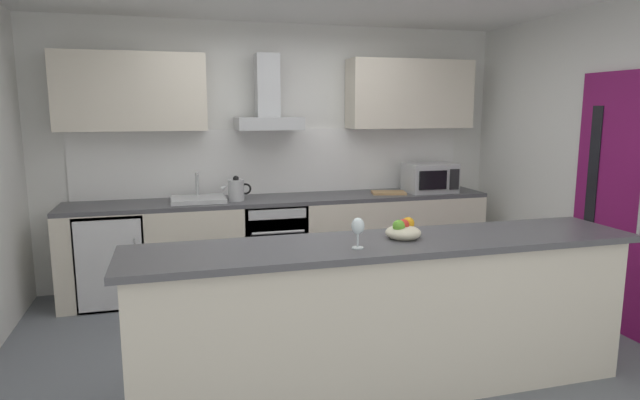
{
  "coord_description": "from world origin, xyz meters",
  "views": [
    {
      "loc": [
        -1.06,
        -3.6,
        1.76
      ],
      "look_at": [
        0.06,
        0.41,
        1.05
      ],
      "focal_mm": 30.1,
      "sensor_mm": 36.0,
      "label": 1
    }
  ],
  "objects_px": {
    "kettle": "(236,190)",
    "fruit_bowl": "(403,231)",
    "wine_glass": "(358,227)",
    "oven": "(272,243)",
    "microwave": "(430,178)",
    "refrigerator": "(113,257)",
    "sink": "(198,199)",
    "chopping_board": "(389,193)",
    "range_hood": "(268,106)"
  },
  "relations": [
    {
      "from": "oven",
      "to": "wine_glass",
      "type": "bearing_deg",
      "value": -87.93
    },
    {
      "from": "range_hood",
      "to": "chopping_board",
      "type": "bearing_deg",
      "value": -7.21
    },
    {
      "from": "sink",
      "to": "wine_glass",
      "type": "height_order",
      "value": "sink"
    },
    {
      "from": "sink",
      "to": "oven",
      "type": "bearing_deg",
      "value": -0.91
    },
    {
      "from": "sink",
      "to": "wine_glass",
      "type": "xyz_separation_m",
      "value": [
        0.78,
        -2.27,
        0.17
      ]
    },
    {
      "from": "refrigerator",
      "to": "wine_glass",
      "type": "relative_size",
      "value": 4.78
    },
    {
      "from": "range_hood",
      "to": "wine_glass",
      "type": "distance_m",
      "value": 2.49
    },
    {
      "from": "sink",
      "to": "fruit_bowl",
      "type": "bearing_deg",
      "value": -61.96
    },
    {
      "from": "oven",
      "to": "chopping_board",
      "type": "relative_size",
      "value": 2.35
    },
    {
      "from": "wine_glass",
      "to": "fruit_bowl",
      "type": "height_order",
      "value": "wine_glass"
    },
    {
      "from": "microwave",
      "to": "oven",
      "type": "bearing_deg",
      "value": 179.04
    },
    {
      "from": "microwave",
      "to": "kettle",
      "type": "bearing_deg",
      "value": -179.83
    },
    {
      "from": "refrigerator",
      "to": "wine_glass",
      "type": "xyz_separation_m",
      "value": [
        1.56,
        -2.26,
        0.67
      ]
    },
    {
      "from": "kettle",
      "to": "chopping_board",
      "type": "xyz_separation_m",
      "value": [
        1.55,
        0.01,
        -0.09
      ]
    },
    {
      "from": "wine_glass",
      "to": "fruit_bowl",
      "type": "distance_m",
      "value": 0.39
    },
    {
      "from": "oven",
      "to": "wine_glass",
      "type": "height_order",
      "value": "wine_glass"
    },
    {
      "from": "microwave",
      "to": "fruit_bowl",
      "type": "relative_size",
      "value": 2.27
    },
    {
      "from": "chopping_board",
      "to": "wine_glass",
      "type": "bearing_deg",
      "value": -116.82
    },
    {
      "from": "refrigerator",
      "to": "kettle",
      "type": "height_order",
      "value": "kettle"
    },
    {
      "from": "refrigerator",
      "to": "oven",
      "type": "bearing_deg",
      "value": 0.11
    },
    {
      "from": "oven",
      "to": "refrigerator",
      "type": "distance_m",
      "value": 1.48
    },
    {
      "from": "kettle",
      "to": "fruit_bowl",
      "type": "bearing_deg",
      "value": -69.46
    },
    {
      "from": "kettle",
      "to": "range_hood",
      "type": "bearing_deg",
      "value": 25.41
    },
    {
      "from": "oven",
      "to": "sink",
      "type": "bearing_deg",
      "value": 179.09
    },
    {
      "from": "refrigerator",
      "to": "kettle",
      "type": "relative_size",
      "value": 2.94
    },
    {
      "from": "microwave",
      "to": "wine_glass",
      "type": "xyz_separation_m",
      "value": [
        -1.59,
        -2.23,
        0.04
      ]
    },
    {
      "from": "refrigerator",
      "to": "sink",
      "type": "xyz_separation_m",
      "value": [
        0.78,
        0.01,
        0.5
      ]
    },
    {
      "from": "range_hood",
      "to": "oven",
      "type": "bearing_deg",
      "value": -90.0
    },
    {
      "from": "kettle",
      "to": "microwave",
      "type": "bearing_deg",
      "value": 0.17
    },
    {
      "from": "oven",
      "to": "wine_glass",
      "type": "distance_m",
      "value": 2.35
    },
    {
      "from": "microwave",
      "to": "fruit_bowl",
      "type": "bearing_deg",
      "value": -120.79
    },
    {
      "from": "range_hood",
      "to": "fruit_bowl",
      "type": "height_order",
      "value": "range_hood"
    },
    {
      "from": "kettle",
      "to": "oven",
      "type": "bearing_deg",
      "value": 5.6
    },
    {
      "from": "oven",
      "to": "range_hood",
      "type": "height_order",
      "value": "range_hood"
    },
    {
      "from": "kettle",
      "to": "range_hood",
      "type": "relative_size",
      "value": 0.4
    },
    {
      "from": "microwave",
      "to": "kettle",
      "type": "distance_m",
      "value": 2.01
    },
    {
      "from": "microwave",
      "to": "range_hood",
      "type": "distance_m",
      "value": 1.83
    },
    {
      "from": "kettle",
      "to": "wine_glass",
      "type": "height_order",
      "value": "wine_glass"
    },
    {
      "from": "refrigerator",
      "to": "microwave",
      "type": "distance_m",
      "value": 3.21
    },
    {
      "from": "oven",
      "to": "microwave",
      "type": "relative_size",
      "value": 1.6
    },
    {
      "from": "refrigerator",
      "to": "kettle",
      "type": "xyz_separation_m",
      "value": [
        1.13,
        -0.03,
        0.58
      ]
    },
    {
      "from": "fruit_bowl",
      "to": "oven",
      "type": "bearing_deg",
      "value": 101.61
    },
    {
      "from": "microwave",
      "to": "wine_glass",
      "type": "distance_m",
      "value": 2.74
    },
    {
      "from": "refrigerator",
      "to": "range_hood",
      "type": "xyz_separation_m",
      "value": [
        1.47,
        0.13,
        1.36
      ]
    },
    {
      "from": "refrigerator",
      "to": "fruit_bowl",
      "type": "height_order",
      "value": "fruit_bowl"
    },
    {
      "from": "microwave",
      "to": "kettle",
      "type": "xyz_separation_m",
      "value": [
        -2.01,
        -0.01,
        -0.04
      ]
    },
    {
      "from": "oven",
      "to": "kettle",
      "type": "bearing_deg",
      "value": -174.4
    },
    {
      "from": "oven",
      "to": "refrigerator",
      "type": "height_order",
      "value": "oven"
    },
    {
      "from": "sink",
      "to": "wine_glass",
      "type": "distance_m",
      "value": 2.4
    },
    {
      "from": "oven",
      "to": "refrigerator",
      "type": "relative_size",
      "value": 0.94
    }
  ]
}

